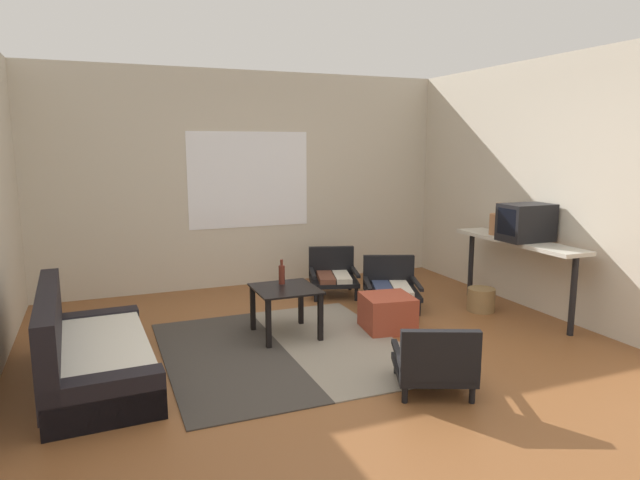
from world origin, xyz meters
TOP-DOWN VIEW (x-y plane):
  - ground_plane at (0.00, 0.00)m, footprint 7.80×7.80m
  - far_wall_with_window at (0.00, 3.06)m, footprint 5.60×0.13m
  - side_wall_right at (2.66, 0.30)m, footprint 0.12×6.60m
  - area_rug at (-0.34, 0.61)m, footprint 2.06×2.25m
  - couch at (-1.95, 0.54)m, footprint 0.83×1.73m
  - coffee_table at (-0.21, 0.95)m, footprint 0.58×0.60m
  - armchair_by_window at (0.79, 2.15)m, footprint 0.70×0.71m
  - armchair_striped_foreground at (0.40, -0.62)m, footprint 0.74×0.74m
  - armchair_corner at (1.19, 1.43)m, footprint 0.78×0.81m
  - ottoman_orange at (0.76, 0.74)m, footprint 0.52×0.52m
  - console_shelf at (2.31, 0.71)m, footprint 0.37×1.66m
  - crt_television at (2.31, 0.61)m, footprint 0.52×0.35m
  - clay_vase at (2.31, 1.04)m, footprint 0.20×0.20m
  - glass_bottle at (-0.20, 1.11)m, footprint 0.06×0.06m
  - wicker_basket at (2.02, 0.91)m, footprint 0.30×0.30m

SIDE VIEW (x-z plane):
  - ground_plane at x=0.00m, z-range 0.00..0.00m
  - area_rug at x=-0.34m, z-range 0.00..0.01m
  - wicker_basket at x=2.02m, z-range 0.00..0.25m
  - ottoman_orange at x=0.76m, z-range 0.00..0.35m
  - couch at x=-1.95m, z-range -0.15..0.59m
  - armchair_striped_foreground at x=0.40m, z-range -0.04..0.50m
  - armchair_corner at x=1.19m, z-range -0.02..0.52m
  - armchair_by_window at x=0.79m, z-range -0.02..0.53m
  - coffee_table at x=-0.21m, z-range 0.14..0.61m
  - glass_bottle at x=-0.20m, z-range 0.45..0.69m
  - console_shelf at x=2.31m, z-range 0.31..1.12m
  - clay_vase at x=2.31m, z-range 0.76..1.11m
  - crt_television at x=2.31m, z-range 0.81..1.20m
  - side_wall_right at x=2.66m, z-range 0.00..2.70m
  - far_wall_with_window at x=0.00m, z-range 0.00..2.70m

